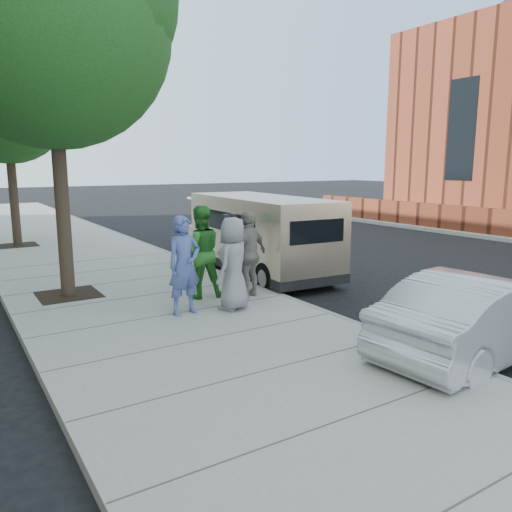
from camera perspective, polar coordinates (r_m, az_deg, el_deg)
name	(u,v)px	position (r m, az deg, el deg)	size (l,w,h in m)	color
ground	(222,313)	(9.65, -3.92, -6.51)	(120.00, 120.00, 0.00)	black
sidewalk	(173,318)	(9.22, -9.44, -6.97)	(5.00, 60.00, 0.15)	gray
curb_face	(283,299)	(10.36, 3.11, -4.88)	(0.12, 60.00, 0.16)	gray
tree_near	(52,16)	(11.08, -22.32, 24.00)	(4.62, 4.60, 7.53)	black
tree_far	(7,98)	(18.37, -26.60, 15.86)	(3.92, 3.80, 6.49)	black
parking_meter	(230,234)	(11.03, -3.00, 2.55)	(0.34, 0.16, 1.59)	gray
van	(259,233)	(12.81, 0.32, 2.60)	(2.14, 5.51, 2.00)	beige
sedan	(481,316)	(8.03, 24.32, -6.22)	(1.35, 3.86, 1.27)	#BBBCC3
person_officer	(184,265)	(8.97, -8.20, -1.06)	(0.65, 0.43, 1.78)	#4F62A8
person_green_shirt	(200,252)	(10.04, -6.41, 0.46)	(0.90, 0.70, 1.86)	#31852B
person_gray_shirt	(233,264)	(9.19, -2.62, -0.87)	(0.84, 0.55, 1.72)	gray
person_striped_polo	(249,254)	(10.03, -0.79, 0.21)	(1.03, 0.43, 1.75)	gray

